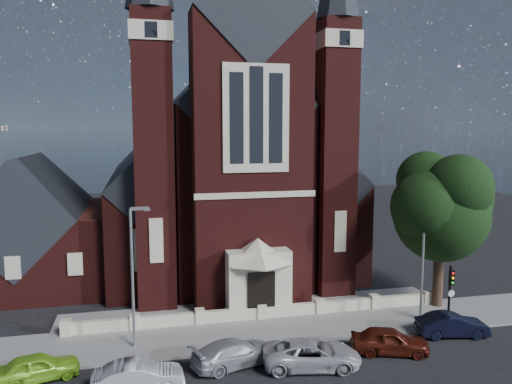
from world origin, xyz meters
TOP-DOWN VIEW (x-y plane):
  - ground at (0.00, 15.00)m, footprint 120.00×120.00m
  - pavement_strip at (0.00, 4.50)m, footprint 60.00×5.00m
  - forecourt_paving at (0.00, 8.50)m, footprint 26.00×3.00m
  - forecourt_wall at (0.00, 6.50)m, footprint 24.00×0.40m
  - church at (-0.00, 22.94)m, footprint 20.01×34.90m
  - parish_hall at (-16.00, 18.00)m, footprint 12.00×12.20m
  - street_tree at (12.60, 5.71)m, footprint 6.40×6.60m
  - street_lamp_left at (-7.91, 4.00)m, footprint 1.16×0.22m
  - street_lamp_right at (10.09, 4.00)m, footprint 1.16×0.22m
  - traffic_signal at (11.00, 2.43)m, footprint 0.28×0.42m
  - car_lime_van at (-12.61, 1.36)m, footprint 4.19×2.46m
  - car_silver_a at (-7.77, -0.83)m, footprint 4.33×1.60m
  - car_silver_b at (-2.82, 0.69)m, footprint 5.10×3.26m
  - car_white_suv at (1.01, -0.45)m, footprint 5.47×3.25m
  - car_dark_red at (5.75, 0.14)m, footprint 4.57×2.95m
  - car_navy at (10.51, 1.37)m, footprint 4.40×2.15m

SIDE VIEW (x-z plane):
  - ground at x=0.00m, z-range 0.00..0.00m
  - pavement_strip at x=0.00m, z-range -0.06..0.06m
  - forecourt_paving at x=0.00m, z-range -0.07..0.07m
  - forecourt_wall at x=0.00m, z-range -0.45..0.45m
  - car_lime_van at x=-12.61m, z-range 0.00..1.34m
  - car_silver_b at x=-2.82m, z-range 0.00..1.37m
  - car_navy at x=10.51m, z-range 0.00..1.39m
  - car_silver_a at x=-7.77m, z-range 0.00..1.42m
  - car_white_suv at x=1.01m, z-range 0.00..1.43m
  - car_dark_red at x=5.75m, z-range 0.00..1.45m
  - traffic_signal at x=11.00m, z-range 0.58..4.58m
  - parish_hall at x=-16.00m, z-range -1.11..9.13m
  - street_lamp_left at x=-7.91m, z-range 0.55..8.64m
  - street_lamp_right at x=10.09m, z-range 0.55..8.64m
  - street_tree at x=12.60m, z-range 1.61..12.31m
  - church at x=0.00m, z-range -6.41..22.79m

